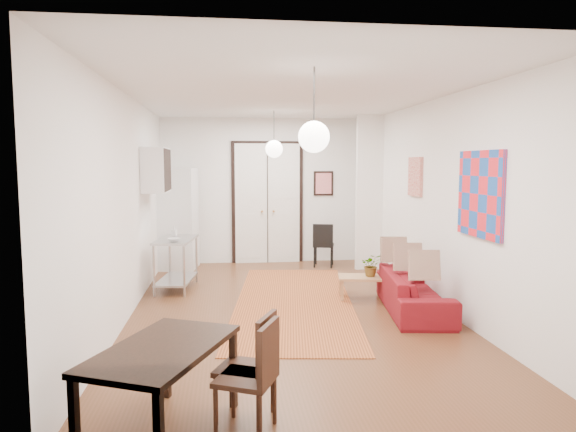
{
  "coord_description": "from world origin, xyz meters",
  "views": [
    {
      "loc": [
        -0.84,
        -6.83,
        2.0
      ],
      "look_at": [
        0.05,
        0.44,
        1.25
      ],
      "focal_mm": 32.0,
      "sensor_mm": 36.0,
      "label": 1
    }
  ],
  "objects": [
    {
      "name": "floor",
      "position": [
        0.0,
        0.0,
        0.0
      ],
      "size": [
        7.0,
        7.0,
        0.0
      ],
      "primitive_type": "plane",
      "color": "brown",
      "rests_on": "ground"
    },
    {
      "name": "ceiling",
      "position": [
        0.0,
        0.0,
        2.9
      ],
      "size": [
        4.2,
        7.0,
        0.02
      ],
      "primitive_type": "cube",
      "color": "silver",
      "rests_on": "wall_back"
    },
    {
      "name": "wall_back",
      "position": [
        0.0,
        3.5,
        1.45
      ],
      "size": [
        4.2,
        0.02,
        2.9
      ],
      "primitive_type": "cube",
      "color": "white",
      "rests_on": "floor"
    },
    {
      "name": "wall_front",
      "position": [
        0.0,
        -3.5,
        1.45
      ],
      "size": [
        4.2,
        0.02,
        2.9
      ],
      "primitive_type": "cube",
      "color": "white",
      "rests_on": "floor"
    },
    {
      "name": "wall_left",
      "position": [
        -2.1,
        0.0,
        1.45
      ],
      "size": [
        0.02,
        7.0,
        2.9
      ],
      "primitive_type": "cube",
      "color": "white",
      "rests_on": "floor"
    },
    {
      "name": "wall_right",
      "position": [
        2.1,
        0.0,
        1.45
      ],
      "size": [
        0.02,
        7.0,
        2.9
      ],
      "primitive_type": "cube",
      "color": "white",
      "rests_on": "floor"
    },
    {
      "name": "double_doors",
      "position": [
        0.0,
        3.46,
        1.2
      ],
      "size": [
        1.44,
        0.06,
        2.5
      ],
      "primitive_type": "cube",
      "color": "white",
      "rests_on": "wall_back"
    },
    {
      "name": "stub_partition",
      "position": [
        1.85,
        2.55,
        1.45
      ],
      "size": [
        0.5,
        0.1,
        2.9
      ],
      "primitive_type": "cube",
      "color": "white",
      "rests_on": "floor"
    },
    {
      "name": "wall_cabinet",
      "position": [
        -1.92,
        1.5,
        1.9
      ],
      "size": [
        0.35,
        1.0,
        0.7
      ],
      "primitive_type": "cube",
      "color": "white",
      "rests_on": "wall_left"
    },
    {
      "name": "painting_popart",
      "position": [
        2.08,
        -1.25,
        1.65
      ],
      "size": [
        0.05,
        1.0,
        1.0
      ],
      "primitive_type": "cube",
      "color": "red",
      "rests_on": "wall_right"
    },
    {
      "name": "painting_abstract",
      "position": [
        2.08,
        0.8,
        1.8
      ],
      "size": [
        0.05,
        0.5,
        0.6
      ],
      "primitive_type": "cube",
      "color": "beige",
      "rests_on": "wall_right"
    },
    {
      "name": "poster_back",
      "position": [
        1.15,
        3.47,
        1.6
      ],
      "size": [
        0.4,
        0.03,
        0.5
      ],
      "primitive_type": "cube",
      "color": "red",
      "rests_on": "wall_back"
    },
    {
      "name": "print_left",
      "position": [
        -2.07,
        2.0,
        1.95
      ],
      "size": [
        0.03,
        0.44,
        0.54
      ],
      "primitive_type": "cube",
      "color": "olive",
      "rests_on": "wall_left"
    },
    {
      "name": "pendant_back",
      "position": [
        0.0,
        2.0,
        2.25
      ],
      "size": [
        0.3,
        0.3,
        0.8
      ],
      "color": "white",
      "rests_on": "ceiling"
    },
    {
      "name": "pendant_front",
      "position": [
        0.0,
        -2.0,
        2.25
      ],
      "size": [
        0.3,
        0.3,
        0.8
      ],
      "color": "white",
      "rests_on": "ceiling"
    },
    {
      "name": "kilim_rug",
      "position": [
        0.13,
        0.39,
        0.01
      ],
      "size": [
        2.19,
        4.57,
        0.01
      ],
      "primitive_type": "cube",
      "rotation": [
        0.0,
        0.0,
        -0.13
      ],
      "color": "#B25C2C",
      "rests_on": "floor"
    },
    {
      "name": "sofa",
      "position": [
        1.68,
        -0.29,
        0.27
      ],
      "size": [
        1.93,
        0.97,
        0.54
      ],
      "primitive_type": "imported",
      "rotation": [
        0.0,
        0.0,
        1.43
      ],
      "color": "maroon",
      "rests_on": "floor"
    },
    {
      "name": "coffee_table",
      "position": [
        1.19,
        0.43,
        0.29
      ],
      "size": [
        0.83,
        0.55,
        0.34
      ],
      "rotation": [
        0.0,
        0.0,
        -0.17
      ],
      "color": "tan",
      "rests_on": "floor"
    },
    {
      "name": "potted_plant",
      "position": [
        1.29,
        0.43,
        0.51
      ],
      "size": [
        0.34,
        0.3,
        0.33
      ],
      "primitive_type": "imported",
      "rotation": [
        0.0,
        0.0,
        -0.17
      ],
      "color": "#295C2D",
      "rests_on": "coffee_table"
    },
    {
      "name": "kitchen_counter",
      "position": [
        -1.63,
        1.38,
        0.51
      ],
      "size": [
        0.67,
        1.13,
        0.82
      ],
      "rotation": [
        0.0,
        0.0,
        -0.13
      ],
      "color": "#A9ABAD",
      "rests_on": "floor"
    },
    {
      "name": "bowl",
      "position": [
        -1.63,
        1.08,
        0.84
      ],
      "size": [
        0.22,
        0.22,
        0.05
      ],
      "primitive_type": "imported",
      "rotation": [
        0.0,
        0.0,
        -0.13
      ],
      "color": "silver",
      "rests_on": "kitchen_counter"
    },
    {
      "name": "soap_bottle",
      "position": [
        -1.68,
        1.63,
        0.9
      ],
      "size": [
        0.09,
        0.09,
        0.17
      ],
      "primitive_type": "imported",
      "rotation": [
        0.0,
        0.0,
        -0.13
      ],
      "color": "teal",
      "rests_on": "kitchen_counter"
    },
    {
      "name": "fridge",
      "position": [
        -1.74,
        3.04,
        0.96
      ],
      "size": [
        0.76,
        0.76,
        1.91
      ],
      "primitive_type": "cube",
      "rotation": [
        0.0,
        0.0,
        -0.14
      ],
      "color": "white",
      "rests_on": "floor"
    },
    {
      "name": "dining_table",
      "position": [
        -1.3,
        -3.15,
        0.61
      ],
      "size": [
        1.14,
        1.41,
        0.68
      ],
      "rotation": [
        0.0,
        0.0,
        -0.42
      ],
      "color": "black",
      "rests_on": "floor"
    },
    {
      "name": "dining_chair_near",
      "position": [
        -0.7,
        -2.88,
        0.49
      ],
      "size": [
        0.53,
        0.63,
        0.85
      ],
      "rotation": [
        0.0,
        0.0,
        -1.99
      ],
      "color": "#331A10",
      "rests_on": "floor"
    },
    {
      "name": "dining_chair_far",
      "position": [
        -0.7,
        -3.07,
        0.49
      ],
      "size": [
        0.53,
        0.63,
        0.85
      ],
      "rotation": [
        0.0,
        0.0,
        -1.99
      ],
      "color": "#331A10",
      "rests_on": "floor"
    },
    {
      "name": "black_side_chair",
      "position": [
        1.05,
        2.99,
        0.49
      ],
      "size": [
        0.48,
        0.48,
        0.85
      ],
      "rotation": [
        0.0,
        0.0,
        2.87
      ],
      "color": "black",
      "rests_on": "floor"
    }
  ]
}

